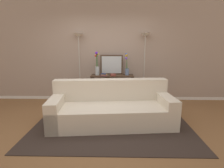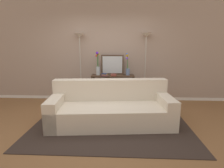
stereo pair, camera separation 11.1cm
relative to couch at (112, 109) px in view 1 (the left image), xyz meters
name	(u,v)px [view 1 (the left image)]	position (x,y,z in m)	size (l,w,h in m)	color
ground_plane	(97,128)	(-0.29, -0.27, -0.32)	(16.00, 16.00, 0.02)	brown
back_wall	(103,51)	(-0.29, 1.75, 1.14)	(12.00, 0.15, 2.89)	white
area_rug	(112,126)	(0.01, -0.17, -0.30)	(3.14, 2.11, 0.01)	#332823
couch	(112,109)	(0.00, 0.00, 0.00)	(2.55, 1.22, 0.88)	beige
console_table	(112,84)	(-0.02, 1.36, 0.24)	(1.17, 0.36, 0.80)	#473323
floor_lamp_left	(79,49)	(-0.96, 1.50, 1.21)	(0.28, 0.28, 1.93)	#B7B2A8
floor_lamp_right	(145,49)	(0.88, 1.50, 1.22)	(0.28, 0.28, 1.94)	#B7B2A8
wall_mirror	(112,65)	(-0.04, 1.51, 0.76)	(0.63, 0.02, 0.55)	#473323
vase_tall_flowers	(97,66)	(-0.44, 1.38, 0.74)	(0.13, 0.14, 0.65)	silver
vase_short_flowers	(127,67)	(0.39, 1.39, 0.72)	(0.12, 0.11, 0.61)	#6B84AD
fruit_bowl	(113,75)	(0.00, 1.25, 0.52)	(0.16, 0.16, 0.05)	brown
book_stack	(104,75)	(-0.25, 1.26, 0.52)	(0.18, 0.14, 0.06)	#6B3360
book_row_under_console	(101,101)	(-0.35, 1.36, -0.25)	(0.30, 0.16, 0.12)	#6B3360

